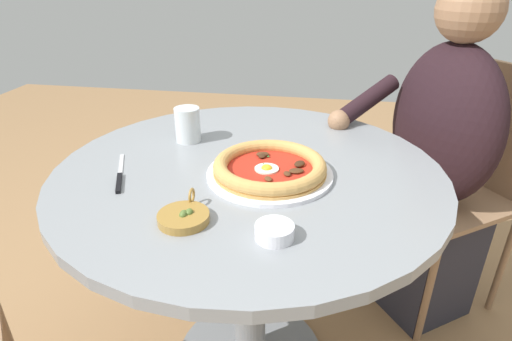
{
  "coord_description": "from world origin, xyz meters",
  "views": [
    {
      "loc": [
        0.94,
        0.18,
        1.18
      ],
      "look_at": [
        0.02,
        0.02,
        0.71
      ],
      "focal_mm": 29.14,
      "sensor_mm": 36.0,
      "label": 1
    }
  ],
  "objects_px": {
    "pizza_on_plate": "(270,168)",
    "ramekin_capers": "(274,231)",
    "steak_knife": "(120,178)",
    "olive_pan": "(184,217)",
    "dining_table": "(249,216)",
    "diner_person": "(432,179)",
    "water_glass": "(188,127)",
    "cafe_chair_diner": "(464,170)"
  },
  "relations": [
    {
      "from": "pizza_on_plate",
      "to": "ramekin_capers",
      "type": "relative_size",
      "value": 4.1
    },
    {
      "from": "steak_knife",
      "to": "olive_pan",
      "type": "height_order",
      "value": "olive_pan"
    },
    {
      "from": "steak_knife",
      "to": "ramekin_capers",
      "type": "distance_m",
      "value": 0.44
    },
    {
      "from": "dining_table",
      "to": "steak_knife",
      "type": "relative_size",
      "value": 4.84
    },
    {
      "from": "steak_knife",
      "to": "diner_person",
      "type": "height_order",
      "value": "diner_person"
    },
    {
      "from": "dining_table",
      "to": "pizza_on_plate",
      "type": "height_order",
      "value": "pizza_on_plate"
    },
    {
      "from": "dining_table",
      "to": "water_glass",
      "type": "distance_m",
      "value": 0.31
    },
    {
      "from": "dining_table",
      "to": "olive_pan",
      "type": "relative_size",
      "value": 7.56
    },
    {
      "from": "steak_knife",
      "to": "olive_pan",
      "type": "bearing_deg",
      "value": 54.97
    },
    {
      "from": "dining_table",
      "to": "pizza_on_plate",
      "type": "xyz_separation_m",
      "value": [
        0.04,
        0.06,
        0.17
      ]
    },
    {
      "from": "ramekin_capers",
      "to": "dining_table",
      "type": "bearing_deg",
      "value": -160.37
    },
    {
      "from": "ramekin_capers",
      "to": "cafe_chair_diner",
      "type": "distance_m",
      "value": 0.98
    },
    {
      "from": "dining_table",
      "to": "olive_pan",
      "type": "distance_m",
      "value": 0.32
    },
    {
      "from": "olive_pan",
      "to": "water_glass",
      "type": "bearing_deg",
      "value": -163.33
    },
    {
      "from": "olive_pan",
      "to": "dining_table",
      "type": "bearing_deg",
      "value": 162.87
    },
    {
      "from": "dining_table",
      "to": "steak_knife",
      "type": "xyz_separation_m",
      "value": [
        0.12,
        -0.29,
        0.15
      ]
    },
    {
      "from": "ramekin_capers",
      "to": "cafe_chair_diner",
      "type": "height_order",
      "value": "cafe_chair_diner"
    },
    {
      "from": "dining_table",
      "to": "olive_pan",
      "type": "height_order",
      "value": "olive_pan"
    },
    {
      "from": "dining_table",
      "to": "cafe_chair_diner",
      "type": "xyz_separation_m",
      "value": [
        -0.47,
        0.68,
        -0.03
      ]
    },
    {
      "from": "pizza_on_plate",
      "to": "steak_knife",
      "type": "height_order",
      "value": "pizza_on_plate"
    },
    {
      "from": "diner_person",
      "to": "dining_table",
      "type": "bearing_deg",
      "value": -55.15
    },
    {
      "from": "pizza_on_plate",
      "to": "olive_pan",
      "type": "distance_m",
      "value": 0.27
    },
    {
      "from": "steak_knife",
      "to": "cafe_chair_diner",
      "type": "bearing_deg",
      "value": 121.16
    },
    {
      "from": "steak_knife",
      "to": "cafe_chair_diner",
      "type": "height_order",
      "value": "cafe_chair_diner"
    },
    {
      "from": "dining_table",
      "to": "ramekin_capers",
      "type": "xyz_separation_m",
      "value": [
        0.29,
        0.1,
        0.17
      ]
    },
    {
      "from": "pizza_on_plate",
      "to": "olive_pan",
      "type": "height_order",
      "value": "pizza_on_plate"
    },
    {
      "from": "pizza_on_plate",
      "to": "dining_table",
      "type": "bearing_deg",
      "value": -123.98
    },
    {
      "from": "pizza_on_plate",
      "to": "diner_person",
      "type": "distance_m",
      "value": 0.69
    },
    {
      "from": "dining_table",
      "to": "diner_person",
      "type": "relative_size",
      "value": 0.85
    },
    {
      "from": "dining_table",
      "to": "diner_person",
      "type": "bearing_deg",
      "value": 124.85
    },
    {
      "from": "dining_table",
      "to": "steak_knife",
      "type": "distance_m",
      "value": 0.35
    },
    {
      "from": "water_glass",
      "to": "ramekin_capers",
      "type": "distance_m",
      "value": 0.53
    },
    {
      "from": "ramekin_capers",
      "to": "cafe_chair_diner",
      "type": "relative_size",
      "value": 0.08
    },
    {
      "from": "ramekin_capers",
      "to": "diner_person",
      "type": "relative_size",
      "value": 0.07
    },
    {
      "from": "olive_pan",
      "to": "cafe_chair_diner",
      "type": "relative_size",
      "value": 0.15
    },
    {
      "from": "water_glass",
      "to": "steak_knife",
      "type": "relative_size",
      "value": 0.49
    },
    {
      "from": "steak_knife",
      "to": "ramekin_capers",
      "type": "bearing_deg",
      "value": 66.31
    },
    {
      "from": "water_glass",
      "to": "olive_pan",
      "type": "relative_size",
      "value": 0.76
    },
    {
      "from": "pizza_on_plate",
      "to": "ramekin_capers",
      "type": "xyz_separation_m",
      "value": [
        0.25,
        0.04,
        -0.0
      ]
    },
    {
      "from": "water_glass",
      "to": "diner_person",
      "type": "height_order",
      "value": "diner_person"
    },
    {
      "from": "steak_knife",
      "to": "olive_pan",
      "type": "relative_size",
      "value": 1.56
    },
    {
      "from": "dining_table",
      "to": "water_glass",
      "type": "bearing_deg",
      "value": -124.34
    }
  ]
}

